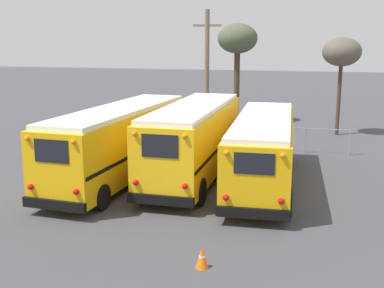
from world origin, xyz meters
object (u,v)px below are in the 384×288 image
(school_bus_1, at_px, (194,138))
(bare_tree_0, at_px, (342,53))
(utility_pole, at_px, (207,73))
(traffic_cone, at_px, (202,258))
(bare_tree_1, at_px, (238,41))
(school_bus_2, at_px, (263,148))
(school_bus_0, at_px, (121,140))

(school_bus_1, height_order, bare_tree_0, bare_tree_0)
(bare_tree_0, bearing_deg, utility_pole, -159.53)
(school_bus_1, height_order, traffic_cone, school_bus_1)
(bare_tree_1, bearing_deg, utility_pole, -97.91)
(school_bus_2, xyz_separation_m, utility_pole, (-4.75, 9.52, 2.54))
(school_bus_0, relative_size, bare_tree_0, 1.73)
(utility_pole, xyz_separation_m, traffic_cone, (4.07, -17.96, -3.87))
(school_bus_2, bearing_deg, school_bus_1, 175.21)
(utility_pole, bearing_deg, school_bus_0, -98.77)
(utility_pole, height_order, bare_tree_0, utility_pole)
(bare_tree_0, xyz_separation_m, bare_tree_1, (-7.37, 3.20, 0.77))
(bare_tree_0, distance_m, traffic_cone, 22.04)
(school_bus_2, height_order, utility_pole, utility_pole)
(school_bus_0, height_order, bare_tree_0, bare_tree_0)
(bare_tree_1, relative_size, traffic_cone, 12.25)
(school_bus_2, relative_size, utility_pole, 1.32)
(utility_pole, bearing_deg, bare_tree_1, 82.09)
(traffic_cone, bearing_deg, bare_tree_0, 78.79)
(school_bus_0, distance_m, school_bus_2, 6.37)
(school_bus_2, relative_size, traffic_cone, 17.50)
(school_bus_1, bearing_deg, bare_tree_0, 61.62)
(bare_tree_0, bearing_deg, bare_tree_1, 156.55)
(school_bus_0, bearing_deg, traffic_cone, -53.76)
(school_bus_0, distance_m, bare_tree_1, 17.26)
(bare_tree_1, xyz_separation_m, traffic_cone, (3.20, -24.23, -5.85))
(school_bus_1, distance_m, bare_tree_1, 16.13)
(school_bus_1, bearing_deg, bare_tree_1, 92.62)
(traffic_cone, bearing_deg, school_bus_1, 105.96)
(school_bus_1, height_order, utility_pole, utility_pole)
(utility_pole, distance_m, traffic_cone, 18.82)
(school_bus_2, xyz_separation_m, bare_tree_1, (-3.87, 15.79, 4.52))
(school_bus_0, bearing_deg, school_bus_2, 6.58)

